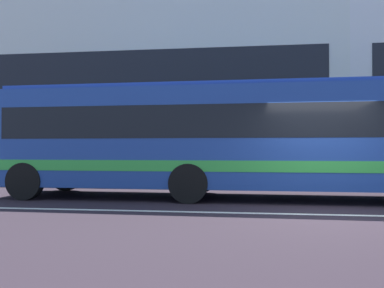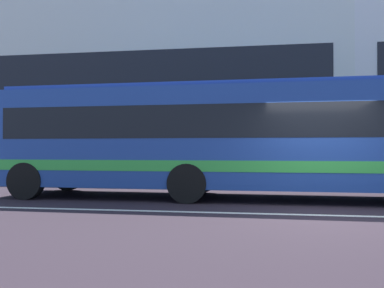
# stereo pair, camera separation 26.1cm
# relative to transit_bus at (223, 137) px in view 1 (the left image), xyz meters

# --- Properties ---
(ground_plane) EXTENTS (160.00, 160.00, 0.00)m
(ground_plane) POSITION_rel_transit_bus_xyz_m (2.40, -2.53, -1.71)
(ground_plane) COLOR #291F28
(lane_centre_line) EXTENTS (60.00, 0.16, 0.01)m
(lane_centre_line) POSITION_rel_transit_bus_xyz_m (2.40, -2.53, -1.71)
(lane_centre_line) COLOR silver
(lane_centre_line) RESTS_ON ground_plane
(apartment_block_left) EXTENTS (23.20, 10.84, 9.06)m
(apartment_block_left) POSITION_rel_transit_bus_xyz_m (-6.23, 12.88, 2.82)
(apartment_block_left) COLOR silver
(apartment_block_left) RESTS_ON ground_plane
(transit_bus) EXTENTS (12.53, 2.88, 3.10)m
(transit_bus) POSITION_rel_transit_bus_xyz_m (0.00, 0.00, 0.00)
(transit_bus) COLOR navy
(transit_bus) RESTS_ON ground_plane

